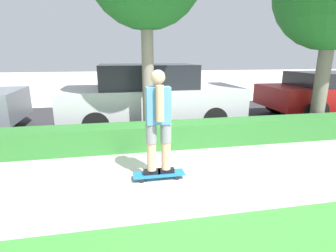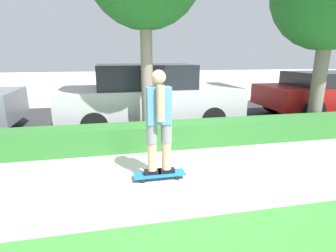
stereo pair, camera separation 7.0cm
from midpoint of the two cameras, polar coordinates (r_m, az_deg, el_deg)
name	(u,v)px [view 2 (the right image)]	position (r m, az deg, el deg)	size (l,w,h in m)	color
ground_plane	(186,180)	(4.18, 3.39, -11.61)	(60.00, 60.00, 0.00)	beige
street_asphalt	(149,119)	(8.09, -4.38, 1.63)	(18.26, 5.00, 0.01)	#2D2D30
hedge_row	(166,135)	(5.54, -0.88, -1.97)	(18.26, 0.60, 0.51)	#2D702D
skateboard	(159,174)	(4.19, -2.35, -10.47)	(0.81, 0.24, 0.09)	#1E6BAD
skater_person	(159,121)	(3.89, -2.49, 1.12)	(0.48, 0.41, 1.60)	black
parked_car_middle	(150,95)	(7.12, -4.32, 6.71)	(4.71, 1.97, 1.66)	#B7B7BC
parked_car_rear	(330,92)	(9.68, 31.55, 6.28)	(4.40, 2.03, 1.40)	maroon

